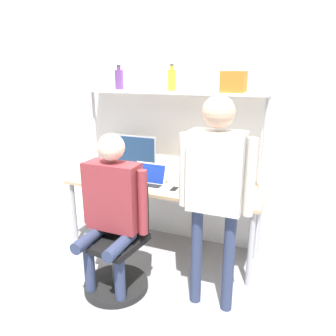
% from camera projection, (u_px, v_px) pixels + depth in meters
% --- Properties ---
extents(ground_plane, '(12.00, 12.00, 0.00)m').
position_uv_depth(ground_plane, '(150.00, 267.00, 3.22)').
color(ground_plane, gray).
extents(wall_back, '(8.00, 0.06, 2.70)m').
position_uv_depth(wall_back, '(178.00, 120.00, 3.49)').
color(wall_back, white).
rests_on(wall_back, ground_plane).
extents(desk, '(1.99, 0.69, 0.76)m').
position_uv_depth(desk, '(164.00, 189.00, 3.35)').
color(desk, tan).
rests_on(desk, ground_plane).
extents(shelf_unit, '(1.89, 0.29, 1.66)m').
position_uv_depth(shelf_unit, '(171.00, 112.00, 3.29)').
color(shelf_unit, silver).
rests_on(shelf_unit, ground_plane).
extents(monitor, '(0.58, 0.22, 0.43)m').
position_uv_depth(monitor, '(131.00, 152.00, 3.57)').
color(monitor, '#B7B7BC').
rests_on(monitor, desk).
extents(laptop, '(0.34, 0.21, 0.21)m').
position_uv_depth(laptop, '(149.00, 179.00, 3.27)').
color(laptop, '#BCBCC1').
rests_on(laptop, desk).
extents(cell_phone, '(0.07, 0.15, 0.01)m').
position_uv_depth(cell_phone, '(174.00, 189.00, 3.13)').
color(cell_phone, silver).
rests_on(cell_phone, desk).
extents(office_chair, '(0.56, 0.56, 0.94)m').
position_uv_depth(office_chair, '(118.00, 257.00, 2.86)').
color(office_chair, black).
rests_on(office_chair, ground_plane).
extents(person_seated, '(0.61, 0.47, 1.39)m').
position_uv_depth(person_seated, '(112.00, 202.00, 2.67)').
color(person_seated, '#2D3856').
rests_on(person_seated, ground_plane).
extents(person_standing, '(0.57, 0.23, 1.70)m').
position_uv_depth(person_standing, '(216.00, 180.00, 2.40)').
color(person_standing, '#2D3856').
rests_on(person_standing, ground_plane).
extents(bottle_purple, '(0.09, 0.09, 0.25)m').
position_uv_depth(bottle_purple, '(119.00, 79.00, 3.42)').
color(bottle_purple, '#593372').
rests_on(bottle_purple, shelf_unit).
extents(bottle_amber, '(0.08, 0.08, 0.25)m').
position_uv_depth(bottle_amber, '(172.00, 80.00, 3.20)').
color(bottle_amber, gold).
rests_on(bottle_amber, shelf_unit).
extents(storage_box, '(0.21, 0.22, 0.19)m').
position_uv_depth(storage_box, '(234.00, 82.00, 2.98)').
color(storage_box, '#D1661E').
rests_on(storage_box, shelf_unit).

